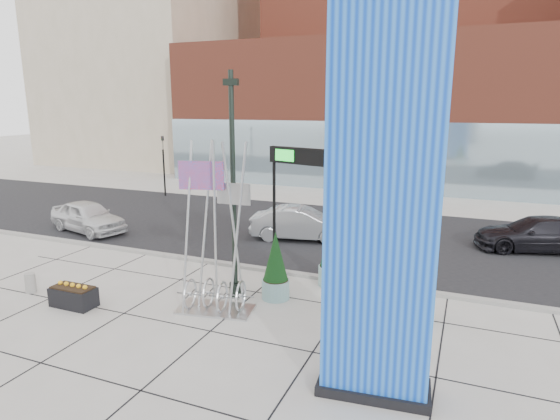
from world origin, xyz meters
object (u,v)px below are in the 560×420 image
at_px(blue_pylon, 382,221).
at_px(car_silver_mid, 301,224).
at_px(car_white_west, 88,217).
at_px(public_art_sculpture, 215,268).
at_px(concrete_bollard, 30,283).
at_px(lamp_post, 234,209).
at_px(overhead_street_sign, 296,166).

xyz_separation_m(blue_pylon, car_silver_mid, (-5.50, 10.59, -3.12)).
bearing_deg(blue_pylon, car_white_west, 147.38).
bearing_deg(public_art_sculpture, concrete_bollard, -179.42).
relative_size(lamp_post, overhead_street_sign, 1.51).
distance_m(concrete_bollard, overhead_street_sign, 9.76).
bearing_deg(car_silver_mid, public_art_sculpture, 169.31).
height_order(public_art_sculpture, overhead_street_sign, public_art_sculpture).
distance_m(blue_pylon, lamp_post, 6.42).
distance_m(public_art_sculpture, concrete_bollard, 6.64).
bearing_deg(car_silver_mid, car_white_west, 92.71).
xyz_separation_m(blue_pylon, concrete_bollard, (-11.76, 1.23, -3.55)).
xyz_separation_m(public_art_sculpture, concrete_bollard, (-6.46, -1.12, -1.03)).
xyz_separation_m(concrete_bollard, car_white_west, (-3.93, 6.67, 0.43)).
distance_m(public_art_sculpture, car_white_west, 11.79).
xyz_separation_m(concrete_bollard, overhead_street_sign, (7.72, 4.66, 3.75)).
distance_m(lamp_post, car_white_west, 11.49).
bearing_deg(car_white_west, overhead_street_sign, -85.55).
bearing_deg(concrete_bollard, car_white_west, 120.50).
bearing_deg(overhead_street_sign, concrete_bollard, -132.93).
relative_size(public_art_sculpture, car_white_west, 1.16).
xyz_separation_m(public_art_sculpture, car_silver_mid, (-0.21, 8.24, -0.61)).
height_order(blue_pylon, car_silver_mid, blue_pylon).
relative_size(concrete_bollard, car_white_west, 0.15).
height_order(car_white_west, car_silver_mid, car_white_west).
relative_size(blue_pylon, lamp_post, 1.12).
height_order(overhead_street_sign, car_white_west, overhead_street_sign).
height_order(lamp_post, concrete_bollard, lamp_post).
bearing_deg(concrete_bollard, public_art_sculpture, 9.85).
bearing_deg(lamp_post, concrete_bollard, -160.19).
relative_size(overhead_street_sign, car_silver_mid, 1.03).
height_order(concrete_bollard, car_silver_mid, car_silver_mid).
height_order(lamp_post, car_white_west, lamp_post).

